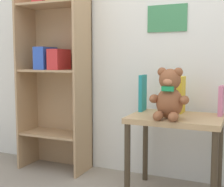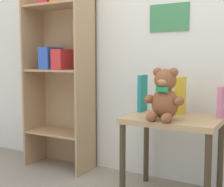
{
  "view_description": "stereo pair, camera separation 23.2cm",
  "coord_description": "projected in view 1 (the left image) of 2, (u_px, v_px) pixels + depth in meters",
  "views": [
    {
      "loc": [
        0.7,
        -1.08,
        0.93
      ],
      "look_at": [
        -0.21,
        1.03,
        0.68
      ],
      "focal_mm": 50.0,
      "sensor_mm": 36.0,
      "label": 1
    },
    {
      "loc": [
        0.91,
        -0.98,
        0.93
      ],
      "look_at": [
        -0.21,
        1.03,
        0.68
      ],
      "focal_mm": 50.0,
      "sensor_mm": 36.0,
      "label": 2
    }
  ],
  "objects": [
    {
      "name": "wall_back",
      "position": [
        152.0,
        19.0,
        2.44
      ],
      "size": [
        4.8,
        0.07,
        2.5
      ],
      "color": "silver",
      "rests_on": "ground_plane"
    },
    {
      "name": "bookshelf_side",
      "position": [
        56.0,
        60.0,
        2.64
      ],
      "size": [
        0.58,
        0.3,
        1.69
      ],
      "color": "tan",
      "rests_on": "ground_plane"
    },
    {
      "name": "display_table",
      "position": [
        176.0,
        129.0,
        2.1
      ],
      "size": [
        0.61,
        0.46,
        0.56
      ],
      "color": "tan",
      "rests_on": "ground_plane"
    },
    {
      "name": "teddy_bear",
      "position": [
        169.0,
        96.0,
        1.97
      ],
      "size": [
        0.25,
        0.23,
        0.33
      ],
      "color": "brown",
      "rests_on": "display_table"
    },
    {
      "name": "book_standing_teal",
      "position": [
        143.0,
        93.0,
        2.29
      ],
      "size": [
        0.03,
        0.14,
        0.27
      ],
      "primitive_type": "cube",
      "rotation": [
        0.0,
        0.0,
        0.04
      ],
      "color": "teal",
      "rests_on": "display_table"
    },
    {
      "name": "book_standing_yellow",
      "position": [
        181.0,
        95.0,
        2.21
      ],
      "size": [
        0.04,
        0.14,
        0.26
      ],
      "primitive_type": "cube",
      "rotation": [
        0.0,
        0.0,
        -0.02
      ],
      "color": "gold",
      "rests_on": "display_table"
    },
    {
      "name": "book_standing_pink",
      "position": [
        221.0,
        101.0,
        2.1
      ],
      "size": [
        0.03,
        0.11,
        0.2
      ],
      "primitive_type": "cube",
      "rotation": [
        0.0,
        0.0,
        -0.04
      ],
      "color": "#D17093",
      "rests_on": "display_table"
    }
  ]
}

